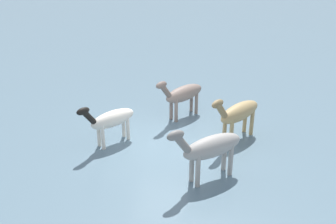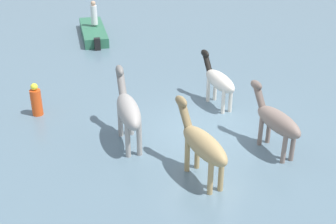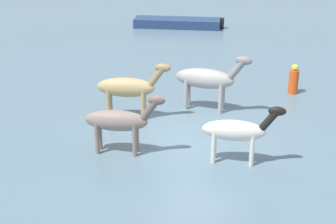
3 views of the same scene
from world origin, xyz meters
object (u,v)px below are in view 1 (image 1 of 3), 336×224
Objects in this scene: horse_pinto_flank at (183,94)px; horse_rear_stallion at (210,147)px; horse_dun_straggler at (238,113)px; horse_lead at (111,120)px.

horse_rear_stallion is at bearing 58.71° from horse_pinto_flank.
horse_dun_straggler is at bearing -146.67° from horse_rear_stallion.
horse_dun_straggler is 4.46m from horse_lead.
horse_pinto_flank is at bearing -110.95° from horse_rear_stallion.
horse_dun_straggler is 1.16× the size of horse_lead.
horse_lead is at bearing -63.58° from horse_rear_stallion.
horse_rear_stallion reaches higher than horse_lead.
horse_dun_straggler is 0.89× the size of horse_rear_stallion.
horse_dun_straggler is at bearing 96.62° from horse_pinto_flank.
horse_rear_stallion is 3.88m from horse_lead.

